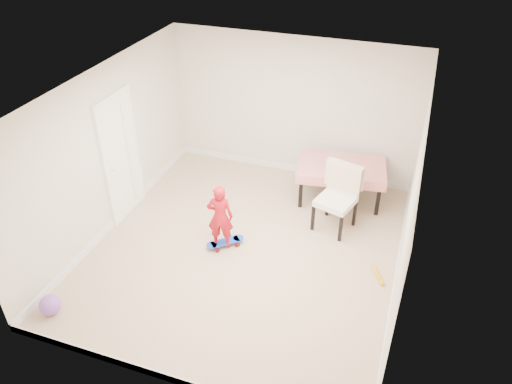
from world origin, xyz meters
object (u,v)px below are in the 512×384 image
(dining_table, at_px, (340,182))
(skateboard, at_px, (225,244))
(balloon, at_px, (50,305))
(child, at_px, (220,219))
(dining_chair, at_px, (336,199))

(dining_table, xyz_separation_m, skateboard, (-1.39, -1.88, -0.30))
(balloon, bearing_deg, child, 51.31)
(dining_table, xyz_separation_m, dining_chair, (0.08, -0.86, 0.21))
(dining_chair, relative_size, balloon, 3.93)
(skateboard, relative_size, balloon, 2.16)
(dining_chair, distance_m, balloon, 4.38)
(dining_table, relative_size, dining_chair, 1.34)
(skateboard, bearing_deg, dining_table, 11.03)
(skateboard, height_order, child, child)
(balloon, bearing_deg, dining_chair, 44.23)
(dining_chair, height_order, child, dining_chair)
(skateboard, distance_m, child, 0.50)
(dining_table, distance_m, dining_chair, 0.89)
(dining_table, height_order, skateboard, dining_table)
(skateboard, relative_size, child, 0.56)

